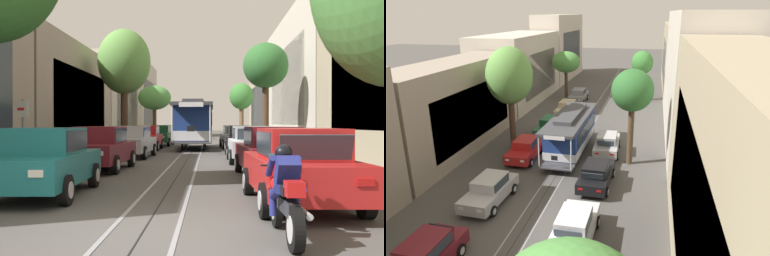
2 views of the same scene
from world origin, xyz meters
TOP-DOWN VIEW (x-y plane):
  - ground_plane at (0.00, 26.73)m, footprint 167.04×167.04m
  - trolley_track_rails at (0.00, 31.41)m, footprint 1.14×74.81m
  - building_facade_left at (-9.92, 32.83)m, footprint 5.88×66.51m
  - building_facade_right at (9.92, 31.67)m, footprint 5.78×66.51m
  - parked_car_silver_mid_left at (-2.83, 15.45)m, footprint 2.13×4.42m
  - parked_car_red_fourth_left at (-3.07, 22.04)m, footprint 2.00×4.36m
  - parked_car_green_fifth_left at (-2.83, 27.84)m, footprint 2.11×4.41m
  - parked_car_beige_sixth_left at (-2.84, 34.23)m, footprint 2.08×4.40m
  - parked_car_grey_far_left at (-2.94, 40.61)m, footprint 2.00×4.36m
  - parked_car_white_mid_right at (2.83, 12.87)m, footprint 2.01×4.37m
  - parked_car_black_fourth_right at (2.91, 18.84)m, footprint 2.07×4.39m
  - parked_car_silver_fifth_right at (2.82, 24.52)m, footprint 2.14×4.42m
  - street_tree_kerb_left_second at (-4.85, 23.98)m, footprint 3.64×3.71m
  - street_tree_kerb_left_mid at (-5.05, 42.71)m, footprint 3.68×3.35m
  - street_tree_kerb_right_second at (4.73, 22.78)m, footprint 2.96×3.17m
  - street_tree_kerb_right_mid at (4.60, 42.97)m, footprint 2.66×2.63m
  - cable_car_trolley at (-0.00, 24.24)m, footprint 2.63×9.15m

SIDE VIEW (x-z plane):
  - ground_plane at x=0.00m, z-range 0.00..0.00m
  - trolley_track_rails at x=0.00m, z-range 0.00..0.01m
  - parked_car_silver_mid_left at x=-2.83m, z-range 0.01..1.59m
  - parked_car_red_fourth_left at x=-3.07m, z-range 0.01..1.59m
  - parked_car_green_fifth_left at x=-2.83m, z-range 0.01..1.59m
  - parked_car_beige_sixth_left at x=-2.84m, z-range 0.01..1.59m
  - parked_car_grey_far_left at x=-2.94m, z-range 0.01..1.59m
  - parked_car_white_mid_right at x=2.83m, z-range 0.01..1.59m
  - parked_car_black_fourth_right at x=2.91m, z-range 0.01..1.59m
  - parked_car_silver_fifth_right at x=2.82m, z-range 0.01..1.59m
  - cable_car_trolley at x=0.00m, z-range 0.02..3.30m
  - building_facade_left at x=-9.92m, z-range -0.90..9.42m
  - street_tree_kerb_left_mid at x=-5.05m, z-range 1.58..7.54m
  - street_tree_kerb_right_mid at x=4.60m, z-range 1.53..7.74m
  - building_facade_right at x=9.92m, z-range -0.43..10.37m
  - street_tree_kerb_right_second at x=4.73m, z-range 1.92..8.92m
  - street_tree_kerb_left_second at x=-4.85m, z-range 1.81..10.04m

